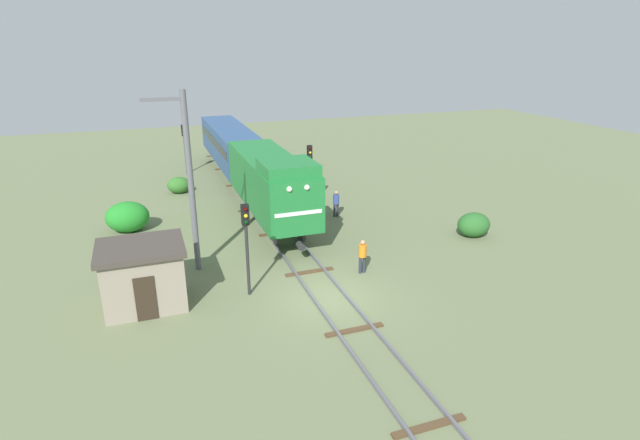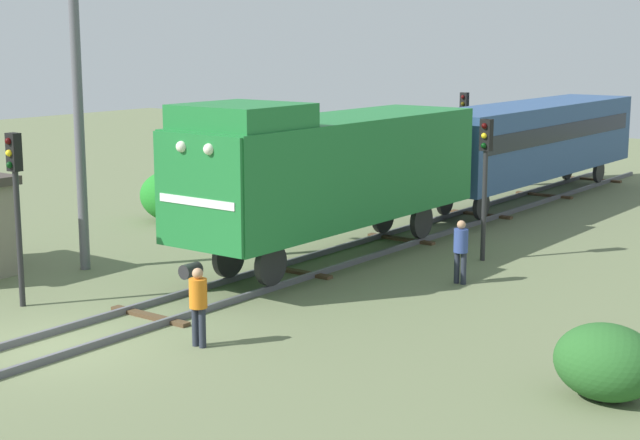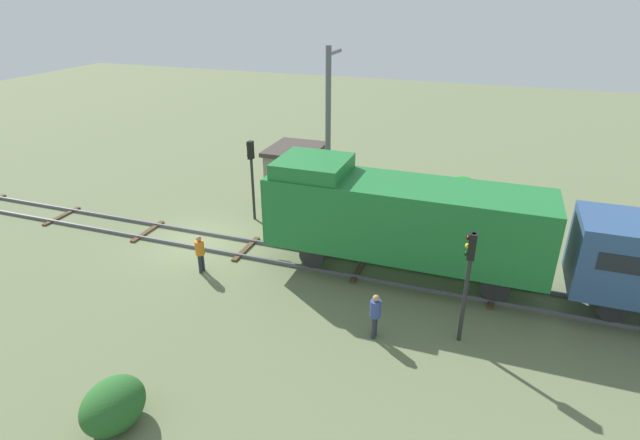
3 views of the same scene
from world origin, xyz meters
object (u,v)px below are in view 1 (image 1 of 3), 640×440
at_px(traffic_signal_far, 184,140).
at_px(catenary_mast, 189,180).
at_px(traffic_signal_mid, 310,164).
at_px(worker_near_track, 363,254).
at_px(worker_by_signal, 336,202).
at_px(relay_hut, 143,275).
at_px(locomotive, 271,181).
at_px(traffic_signal_near, 246,233).
at_px(passenger_car_leading, 231,143).

bearing_deg(traffic_signal_far, catenary_mast, -94.35).
height_order(traffic_signal_mid, worker_near_track, traffic_signal_mid).
bearing_deg(worker_by_signal, relay_hut, 93.53).
bearing_deg(worker_near_track, relay_hut, -33.58).
height_order(locomotive, catenary_mast, catenary_mast).
bearing_deg(traffic_signal_far, traffic_signal_mid, -58.74).
relative_size(traffic_signal_near, relay_hut, 1.20).
bearing_deg(traffic_signal_near, passenger_car_leading, 81.53).
relative_size(traffic_signal_mid, worker_near_track, 2.41).
distance_m(passenger_car_leading, traffic_signal_near, 21.72).
xyz_separation_m(traffic_signal_mid, worker_by_signal, (0.80, -2.79, -1.86)).
bearing_deg(catenary_mast, traffic_signal_near, -61.60).
bearing_deg(traffic_signal_near, worker_near_track, 3.02).
bearing_deg(traffic_signal_mid, worker_near_track, -95.30).
relative_size(traffic_signal_mid, relay_hut, 1.17).
relative_size(traffic_signal_mid, traffic_signal_far, 1.01).
height_order(passenger_car_leading, traffic_signal_near, traffic_signal_near).
height_order(traffic_signal_near, relay_hut, traffic_signal_near).
xyz_separation_m(traffic_signal_mid, catenary_mast, (-8.46, -7.63, 1.70)).
bearing_deg(catenary_mast, traffic_signal_mid, 42.05).
bearing_deg(traffic_signal_far, worker_near_track, -74.94).
bearing_deg(locomotive, traffic_signal_near, -111.45).
xyz_separation_m(traffic_signal_far, catenary_mast, (-1.46, -19.16, 1.71)).
relative_size(locomotive, worker_by_signal, 6.82).
xyz_separation_m(worker_near_track, relay_hut, (-9.90, 0.30, 0.40)).
bearing_deg(worker_near_track, traffic_signal_near, -28.82).
height_order(locomotive, relay_hut, locomotive).
xyz_separation_m(locomotive, traffic_signal_mid, (3.40, 2.92, 0.08)).
bearing_deg(passenger_car_leading, traffic_signal_mid, -71.92).
distance_m(locomotive, passenger_car_leading, 13.34).
relative_size(worker_by_signal, catenary_mast, 0.20).
distance_m(locomotive, traffic_signal_far, 14.90).
relative_size(traffic_signal_far, worker_by_signal, 2.40).
distance_m(passenger_car_leading, catenary_mast, 18.85).
bearing_deg(traffic_signal_near, catenary_mast, 118.40).
xyz_separation_m(worker_near_track, catenary_mast, (-7.46, 3.14, 3.56)).
bearing_deg(worker_near_track, locomotive, -104.83).
bearing_deg(worker_near_track, catenary_mast, -54.67).
bearing_deg(worker_near_track, worker_by_signal, -134.55).
bearing_deg(worker_by_signal, traffic_signal_mid, -13.75).
bearing_deg(passenger_car_leading, traffic_signal_far, 162.75).
xyz_separation_m(traffic_signal_far, worker_near_track, (6.00, -22.30, -1.85)).
height_order(passenger_car_leading, traffic_signal_mid, traffic_signal_mid).
height_order(locomotive, worker_by_signal, locomotive).
relative_size(passenger_car_leading, traffic_signal_mid, 3.41).
distance_m(passenger_car_leading, traffic_signal_mid, 10.96).
xyz_separation_m(passenger_car_leading, worker_by_signal, (4.20, -13.20, -1.53)).
distance_m(passenger_car_leading, traffic_signal_far, 3.78).
bearing_deg(locomotive, traffic_signal_far, 103.99).
bearing_deg(traffic_signal_near, worker_by_signal, 48.20).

